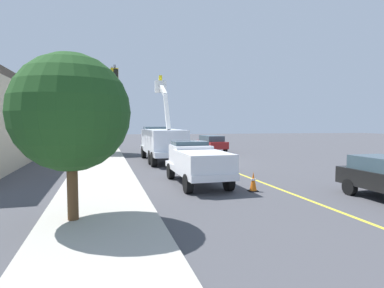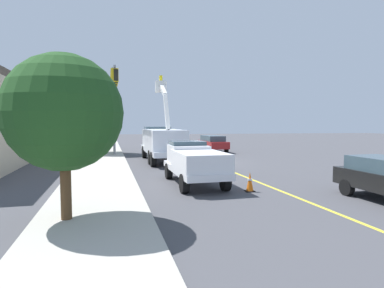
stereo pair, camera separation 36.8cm
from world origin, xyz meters
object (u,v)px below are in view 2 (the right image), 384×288
(utility_bucket_truck, at_px, (162,141))
(traffic_cone_leading, at_px, (250,182))
(traffic_cone_mid_rear, at_px, (174,151))
(passing_minivan, at_px, (213,143))
(traffic_cone_mid_front, at_px, (202,161))
(traffic_signal_mast, at_px, (114,91))
(service_pickup_truck, at_px, (194,162))

(utility_bucket_truck, xyz_separation_m, traffic_cone_leading, (-11.74, -3.10, -1.18))
(traffic_cone_mid_rear, bearing_deg, passing_minivan, -56.61)
(utility_bucket_truck, bearing_deg, traffic_cone_mid_rear, -17.88)
(traffic_cone_mid_front, height_order, traffic_signal_mast, traffic_signal_mast)
(utility_bucket_truck, relative_size, service_pickup_truck, 1.45)
(traffic_cone_leading, distance_m, traffic_cone_mid_front, 8.34)
(service_pickup_truck, bearing_deg, traffic_signal_mast, 20.85)
(utility_bucket_truck, xyz_separation_m, traffic_cone_mid_rear, (4.40, -1.42, -1.21))
(traffic_cone_leading, bearing_deg, traffic_cone_mid_front, 4.08)
(traffic_cone_mid_rear, distance_m, traffic_signal_mast, 7.63)
(passing_minivan, bearing_deg, traffic_cone_mid_front, 163.22)
(service_pickup_truck, height_order, traffic_signal_mast, traffic_signal_mast)
(utility_bucket_truck, xyz_separation_m, traffic_cone_mid_front, (-3.43, -2.51, -1.19))
(passing_minivan, relative_size, traffic_cone_mid_front, 5.91)
(traffic_cone_leading, bearing_deg, utility_bucket_truck, 14.78)
(traffic_cone_leading, bearing_deg, service_pickup_truck, 46.85)
(traffic_cone_mid_rear, bearing_deg, utility_bucket_truck, 162.12)
(traffic_cone_mid_rear, height_order, traffic_signal_mast, traffic_signal_mast)
(passing_minivan, distance_m, traffic_cone_mid_front, 11.16)
(traffic_cone_mid_front, relative_size, traffic_signal_mast, 0.10)
(service_pickup_truck, bearing_deg, traffic_cone_mid_front, -13.92)
(service_pickup_truck, relative_size, passing_minivan, 1.16)
(utility_bucket_truck, xyz_separation_m, service_pickup_truck, (-9.72, -0.95, -0.49))
(traffic_cone_mid_front, bearing_deg, traffic_cone_leading, -175.92)
(utility_bucket_truck, xyz_separation_m, passing_minivan, (7.24, -5.72, -0.63))
(traffic_cone_leading, height_order, traffic_cone_mid_front, traffic_cone_leading)
(utility_bucket_truck, relative_size, traffic_cone_leading, 9.71)
(traffic_signal_mast, bearing_deg, utility_bucket_truck, -126.61)
(service_pickup_truck, relative_size, traffic_cone_mid_rear, 7.22)
(utility_bucket_truck, height_order, traffic_cone_mid_front, utility_bucket_truck)
(service_pickup_truck, bearing_deg, traffic_cone_mid_rear, -1.93)
(traffic_cone_leading, xyz_separation_m, traffic_cone_mid_rear, (16.15, 1.68, -0.03))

